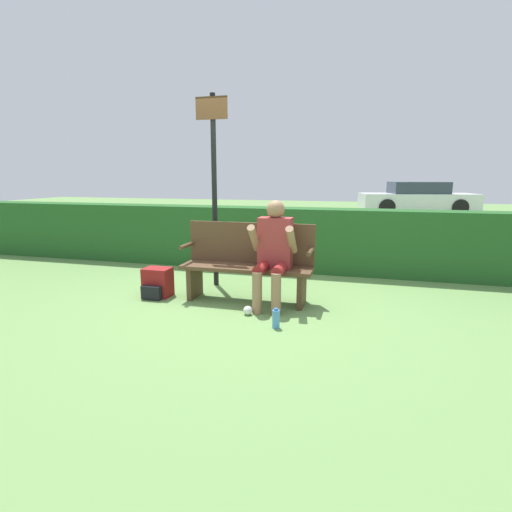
{
  "coord_description": "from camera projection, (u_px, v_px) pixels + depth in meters",
  "views": [
    {
      "loc": [
        1.35,
        -4.52,
        1.52
      ],
      "look_at": [
        0.15,
        -0.1,
        0.6
      ],
      "focal_mm": 28.0,
      "sensor_mm": 36.0,
      "label": 1
    }
  ],
  "objects": [
    {
      "name": "parked_car",
      "position": [
        417.0,
        198.0,
        16.16
      ],
      "size": [
        4.69,
        2.49,
        1.28
      ],
      "rotation": [
        0.0,
        0.0,
        0.19
      ],
      "color": "silver",
      "rests_on": "ground"
    },
    {
      "name": "water_bottle",
      "position": [
        276.0,
        319.0,
        4.05
      ],
      "size": [
        0.08,
        0.08,
        0.21
      ],
      "color": "#4C8CCC",
      "rests_on": "ground"
    },
    {
      "name": "hedge_back",
      "position": [
        278.0,
        239.0,
        6.56
      ],
      "size": [
        12.0,
        0.51,
        1.01
      ],
      "color": "#235623",
      "rests_on": "ground"
    },
    {
      "name": "backpack",
      "position": [
        157.0,
        283.0,
        5.09
      ],
      "size": [
        0.34,
        0.33,
        0.37
      ],
      "color": "maroon",
      "rests_on": "ground"
    },
    {
      "name": "signpost",
      "position": [
        214.0,
        178.0,
        5.37
      ],
      "size": [
        0.43,
        0.09,
        2.57
      ],
      "color": "black",
      "rests_on": "ground"
    },
    {
      "name": "ground_plane",
      "position": [
        246.0,
        301.0,
        4.93
      ],
      "size": [
        40.0,
        40.0,
        0.0
      ],
      "primitive_type": "plane",
      "color": "#668E4C"
    },
    {
      "name": "litter_crumple",
      "position": [
        248.0,
        310.0,
        4.44
      ],
      "size": [
        0.1,
        0.1,
        0.1
      ],
      "color": "silver",
      "rests_on": "ground"
    },
    {
      "name": "park_bench",
      "position": [
        248.0,
        262.0,
        4.9
      ],
      "size": [
        1.61,
        0.42,
        0.95
      ],
      "color": "#513823",
      "rests_on": "ground"
    },
    {
      "name": "person_seated",
      "position": [
        274.0,
        249.0,
        4.65
      ],
      "size": [
        0.53,
        0.6,
        1.24
      ],
      "color": "#993333",
      "rests_on": "ground"
    }
  ]
}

